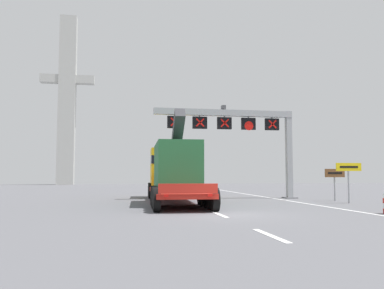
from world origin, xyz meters
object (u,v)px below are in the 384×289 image
object	(u,v)px
tourist_info_sign_brown	(335,177)
bridge_pylon_distant	(67,97)
overhead_lane_gantry	(241,127)
heavy_haul_truck_red	(173,170)
exit_sign_yellow	(349,172)

from	to	relation	value
tourist_info_sign_brown	bridge_pylon_distant	bearing A→B (deg)	116.68
overhead_lane_gantry	tourist_info_sign_brown	world-z (taller)	overhead_lane_gantry
heavy_haul_truck_red	tourist_info_sign_brown	distance (m)	10.59
exit_sign_yellow	bridge_pylon_distant	world-z (taller)	bridge_pylon_distant
tourist_info_sign_brown	bridge_pylon_distant	distance (m)	53.42
exit_sign_yellow	bridge_pylon_distant	xyz separation A→B (m)	(-22.97, 48.25, 13.14)
heavy_haul_truck_red	bridge_pylon_distant	world-z (taller)	bridge_pylon_distant
overhead_lane_gantry	bridge_pylon_distant	world-z (taller)	bridge_pylon_distant
heavy_haul_truck_red	bridge_pylon_distant	bearing A→B (deg)	105.97
tourist_info_sign_brown	exit_sign_yellow	bearing A→B (deg)	-96.95
heavy_haul_truck_red	tourist_info_sign_brown	world-z (taller)	heavy_haul_truck_red
bridge_pylon_distant	heavy_haul_truck_red	bearing A→B (deg)	-74.03
tourist_info_sign_brown	bridge_pylon_distant	world-z (taller)	bridge_pylon_distant
heavy_haul_truck_red	exit_sign_yellow	world-z (taller)	heavy_haul_truck_red
overhead_lane_gantry	bridge_pylon_distant	distance (m)	47.45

